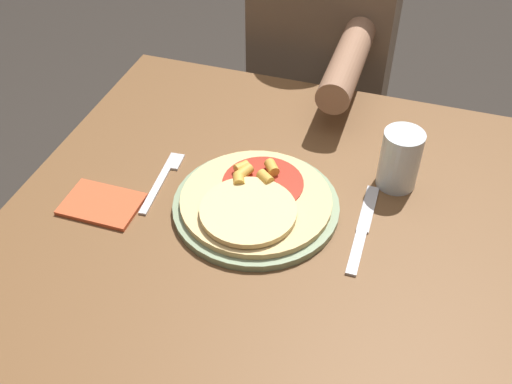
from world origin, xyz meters
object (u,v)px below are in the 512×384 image
(fork, at_px, (163,178))
(person_diner, at_px, (322,64))
(dining_table, at_px, (268,268))
(pizza, at_px, (255,200))
(knife, at_px, (362,230))
(plate, at_px, (256,206))
(drinking_glass, at_px, (400,159))

(fork, height_order, person_diner, person_diner)
(dining_table, height_order, pizza, pizza)
(dining_table, distance_m, person_diner, 0.68)
(pizza, height_order, person_diner, person_diner)
(pizza, xyz_separation_m, knife, (0.19, 0.01, -0.02))
(plate, height_order, knife, plate)
(drinking_glass, bearing_deg, plate, -147.26)
(knife, xyz_separation_m, drinking_glass, (0.04, 0.14, 0.06))
(plate, distance_m, knife, 0.19)
(fork, bearing_deg, person_diner, 75.51)
(drinking_glass, bearing_deg, person_diner, 116.59)
(drinking_glass, distance_m, person_diner, 0.58)
(pizza, height_order, fork, pizza)
(pizza, distance_m, knife, 0.19)
(plate, height_order, person_diner, person_diner)
(dining_table, height_order, knife, knife)
(dining_table, bearing_deg, drinking_glass, 40.98)
(fork, height_order, knife, same)
(fork, relative_size, person_diner, 0.15)
(dining_table, distance_m, pizza, 0.15)
(dining_table, height_order, plate, plate)
(plate, relative_size, pizza, 1.10)
(fork, relative_size, knife, 0.80)
(dining_table, relative_size, drinking_glass, 8.11)
(fork, xyz_separation_m, person_diner, (0.16, 0.63, -0.08))
(fork, distance_m, knife, 0.38)
(plate, relative_size, person_diner, 0.25)
(dining_table, bearing_deg, person_diner, 95.06)
(drinking_glass, xyz_separation_m, person_diner, (-0.25, 0.51, -0.13))
(plate, distance_m, pizza, 0.02)
(pizza, distance_m, fork, 0.19)
(fork, xyz_separation_m, knife, (0.38, -0.02, 0.00))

